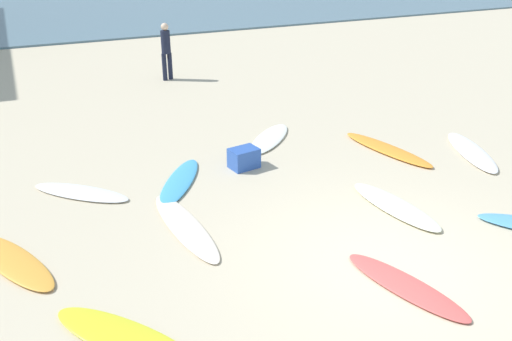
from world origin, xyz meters
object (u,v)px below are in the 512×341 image
(surfboard_10, at_px, (180,182))
(beach_cooler, at_px, (244,158))
(surfboard_8, at_px, (471,152))
(surfboard_0, at_px, (270,138))
(surfboard_1, at_px, (13,262))
(surfboard_3, at_px, (126,339))
(surfboard_4, at_px, (395,206))
(beachgoer_near, at_px, (166,49))
(surfboard_7, at_px, (81,192))
(surfboard_6, at_px, (185,226))
(surfboard_9, at_px, (387,149))
(surfboard_5, at_px, (406,286))

(surfboard_10, distance_m, beach_cooler, 1.42)
(surfboard_8, xyz_separation_m, beach_cooler, (-4.74, 1.26, 0.16))
(surfboard_0, relative_size, surfboard_1, 0.94)
(surfboard_3, bearing_deg, surfboard_10, -152.40)
(surfboard_4, height_order, beachgoer_near, beachgoer_near)
(surfboard_0, height_order, surfboard_4, surfboard_4)
(surfboard_7, relative_size, surfboard_8, 0.87)
(surfboard_0, bearing_deg, surfboard_3, -85.98)
(surfboard_6, bearing_deg, surfboard_4, -17.88)
(surfboard_9, xyz_separation_m, surfboard_10, (-4.56, 0.26, -0.01))
(surfboard_9, bearing_deg, beachgoer_near, -81.64)
(surfboard_5, xyz_separation_m, surfboard_10, (-1.92, 4.38, 0.00))
(surfboard_0, relative_size, surfboard_6, 0.80)
(surfboard_9, xyz_separation_m, beachgoer_near, (-2.83, 7.46, 0.92))
(surfboard_6, xyz_separation_m, surfboard_7, (-1.40, 1.92, 0.00))
(surfboard_3, distance_m, surfboard_9, 7.34)
(surfboard_8, xyz_separation_m, surfboard_9, (-1.58, 0.82, 0.00))
(surfboard_7, distance_m, beachgoer_near, 7.82)
(surfboard_0, xyz_separation_m, beachgoer_near, (-0.77, 5.85, 0.93))
(surfboard_1, xyz_separation_m, surfboard_6, (2.60, -0.01, -0.01))
(surfboard_7, xyz_separation_m, beach_cooler, (3.18, -0.09, 0.17))
(surfboard_1, bearing_deg, surfboard_8, 158.49)
(surfboard_10, bearing_deg, surfboard_4, 173.68)
(surfboard_8, distance_m, surfboard_9, 1.78)
(surfboard_5, bearing_deg, surfboard_9, -139.00)
(beach_cooler, bearing_deg, surfboard_1, -157.52)
(surfboard_6, relative_size, surfboard_9, 1.03)
(surfboard_4, bearing_deg, surfboard_10, -44.99)
(beach_cooler, bearing_deg, beachgoer_near, 87.29)
(surfboard_0, bearing_deg, surfboard_9, 5.19)
(surfboard_5, height_order, surfboard_8, surfboard_8)
(surfboard_1, distance_m, surfboard_3, 2.57)
(surfboard_5, xyz_separation_m, beach_cooler, (-0.52, 4.56, 0.17))
(surfboard_9, relative_size, beach_cooler, 4.29)
(surfboard_10, bearing_deg, surfboard_3, 96.71)
(surfboard_6, xyz_separation_m, beachgoer_near, (2.12, 8.84, 0.93))
(surfboard_3, xyz_separation_m, surfboard_6, (1.41, 2.27, -0.01))
(beach_cooler, bearing_deg, surfboard_7, 178.32)
(surfboard_3, bearing_deg, surfboard_0, -166.98)
(surfboard_4, bearing_deg, surfboard_7, -36.11)
(beachgoer_near, height_order, beach_cooler, beachgoer_near)
(surfboard_9, bearing_deg, surfboard_4, 44.92)
(surfboard_0, distance_m, surfboard_10, 2.85)
(surfboard_10, bearing_deg, surfboard_1, 60.04)
(surfboard_8, distance_m, beachgoer_near, 9.43)
(surfboard_1, bearing_deg, surfboard_4, 147.50)
(beachgoer_near, bearing_deg, surfboard_9, 93.35)
(beachgoer_near, bearing_deg, surfboard_0, 80.11)
(surfboard_4, height_order, surfboard_9, surfboard_9)
(surfboard_4, distance_m, surfboard_7, 5.65)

